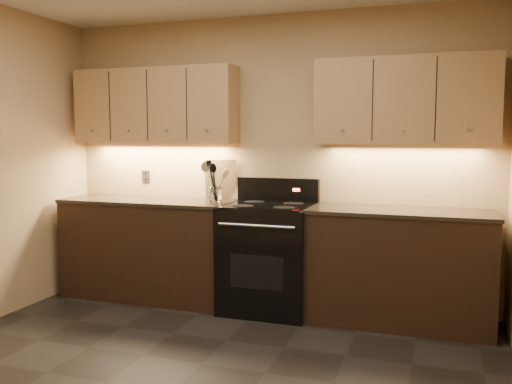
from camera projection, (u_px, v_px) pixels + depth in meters
wall_back at (271, 160)px, 4.95m from camera, size 4.00×0.04×2.60m
counter_left at (150, 248)px, 5.10m from camera, size 1.62×0.62×0.93m
counter_right at (399, 267)px, 4.38m from camera, size 1.46×0.62×0.93m
stove at (269, 256)px, 4.71m from camera, size 0.76×0.68×1.14m
upper_cab_left at (155, 106)px, 5.11m from camera, size 1.60×0.30×0.70m
upper_cab_right at (405, 101)px, 4.38m from camera, size 1.44×0.30×0.70m
outlet_plate at (146, 176)px, 5.38m from camera, size 0.08×0.01×0.12m
utensil_crock at (215, 195)px, 4.82m from camera, size 0.13×0.13×0.14m
cutting_board at (221, 179)px, 5.08m from camera, size 0.31×0.15×0.38m
wooden_spoon at (212, 184)px, 4.81m from camera, size 0.17×0.14×0.30m
black_spoon at (216, 182)px, 4.82m from camera, size 0.07×0.14×0.34m
black_turner at (216, 180)px, 4.80m from camera, size 0.18×0.12×0.39m
steel_spatula at (218, 182)px, 4.80m from camera, size 0.17×0.10×0.34m
steel_skimmer at (219, 181)px, 4.79m from camera, size 0.24×0.12×0.36m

